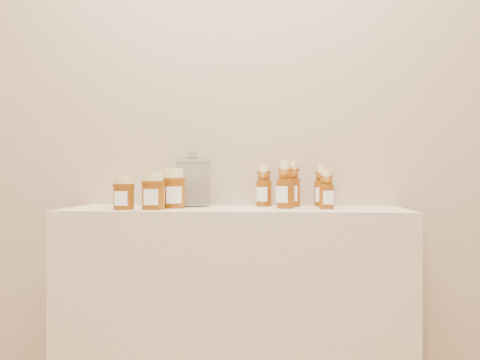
# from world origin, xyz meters

# --- Properties ---
(wall_back) EXTENTS (3.50, 0.02, 2.70)m
(wall_back) POSITION_xyz_m (0.00, 1.75, 1.35)
(wall_back) COLOR tan
(wall_back) RESTS_ON ground
(display_table) EXTENTS (1.20, 0.40, 0.90)m
(display_table) POSITION_xyz_m (0.00, 1.55, 0.45)
(display_table) COLOR beige
(display_table) RESTS_ON ground
(bear_bottle_back_left) EXTENTS (0.07, 0.07, 0.18)m
(bear_bottle_back_left) POSITION_xyz_m (0.10, 1.68, 0.99)
(bear_bottle_back_left) COLOR #6A2F08
(bear_bottle_back_left) RESTS_ON display_table
(bear_bottle_back_mid) EXTENTS (0.07, 0.07, 0.19)m
(bear_bottle_back_mid) POSITION_xyz_m (0.20, 1.67, 1.00)
(bear_bottle_back_mid) COLOR #6A2F08
(bear_bottle_back_mid) RESTS_ON display_table
(bear_bottle_back_right) EXTENTS (0.07, 0.07, 0.18)m
(bear_bottle_back_right) POSITION_xyz_m (0.32, 1.68, 0.99)
(bear_bottle_back_right) COLOR #6A2F08
(bear_bottle_back_right) RESTS_ON display_table
(bear_bottle_front_left) EXTENTS (0.09, 0.09, 0.19)m
(bear_bottle_front_left) POSITION_xyz_m (0.18, 1.55, 1.00)
(bear_bottle_front_left) COLOR #6A2F08
(bear_bottle_front_left) RESTS_ON display_table
(bear_bottle_front_right) EXTENTS (0.06, 0.06, 0.16)m
(bear_bottle_front_right) POSITION_xyz_m (0.32, 1.53, 0.98)
(bear_bottle_front_right) COLOR #6A2F08
(bear_bottle_front_right) RESTS_ON display_table
(honey_jar_left) EXTENTS (0.08, 0.08, 0.12)m
(honey_jar_left) POSITION_xyz_m (-0.37, 1.44, 0.96)
(honey_jar_left) COLOR #6A2F08
(honey_jar_left) RESTS_ON display_table
(honey_jar_back) EXTENTS (0.11, 0.11, 0.14)m
(honey_jar_back) POSITION_xyz_m (-0.22, 1.54, 0.97)
(honey_jar_back) COLOR #6A2F08
(honey_jar_back) RESTS_ON display_table
(honey_jar_front) EXTENTS (0.08, 0.08, 0.13)m
(honey_jar_front) POSITION_xyz_m (-0.27, 1.45, 0.96)
(honey_jar_front) COLOR #6A2F08
(honey_jar_front) RESTS_ON display_table
(glass_canister) EXTENTS (0.14, 0.14, 0.20)m
(glass_canister) POSITION_xyz_m (-0.17, 1.65, 1.00)
(glass_canister) COLOR white
(glass_canister) RESTS_ON display_table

